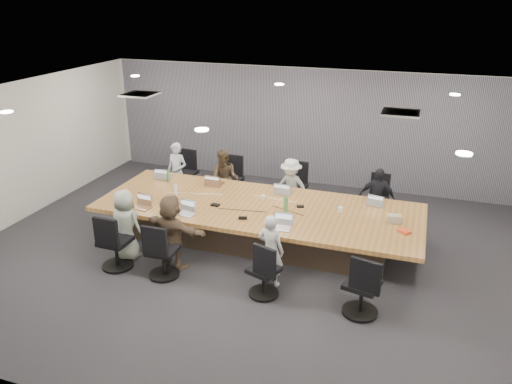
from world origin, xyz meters
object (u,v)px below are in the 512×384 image
(chair_6, at_px, (264,274))
(laptop_6, at_px, (280,228))
(chair_4, at_px, (116,245))
(person_1, at_px, (225,179))
(laptop_4, at_px, (142,208))
(person_5, at_px, (172,232))
(person_3, at_px, (377,198))
(conference_table, at_px, (258,222))
(chair_0, at_px, (185,177))
(stapler, at_px, (243,218))
(laptop_1, at_px, (215,183))
(chair_2, at_px, (295,191))
(chair_5, at_px, (163,255))
(bottle_clear, at_px, (175,190))
(chair_3, at_px, (378,204))
(laptop_0, at_px, (165,177))
(person_0, at_px, (177,172))
(canvas_bag, at_px, (394,219))
(snack_packet, at_px, (404,231))
(laptop_2, at_px, (284,192))
(mug_brown, at_px, (121,194))
(person_2, at_px, (291,188))
(bottle_green_left, at_px, (168,176))
(laptop_5, at_px, (186,214))
(person_6, at_px, (271,250))
(chair_1, at_px, (231,183))
(chair_7, at_px, (362,289))

(chair_6, relative_size, laptop_6, 2.24)
(chair_4, distance_m, person_1, 3.16)
(laptop_4, xyz_separation_m, person_5, (0.90, -0.55, -0.09))
(person_3, xyz_separation_m, laptop_4, (-4.04, -2.15, 0.12))
(conference_table, xyz_separation_m, chair_4, (-1.99, -1.70, 0.02))
(chair_0, bearing_deg, person_3, -179.37)
(person_3, distance_m, stapler, 2.91)
(person_5, relative_size, stapler, 8.80)
(laptop_1, bearing_deg, chair_2, -144.94)
(conference_table, xyz_separation_m, laptop_4, (-1.99, -0.80, 0.35))
(chair_5, bearing_deg, bottle_clear, 108.12)
(chair_3, height_order, stapler, stapler)
(laptop_0, bearing_deg, person_0, -95.15)
(canvas_bag, bearing_deg, chair_2, 143.50)
(snack_packet, bearing_deg, chair_6, -144.26)
(chair_2, bearing_deg, bottle_clear, 42.24)
(laptop_2, xyz_separation_m, mug_brown, (-2.92, -1.25, 0.05))
(chair_3, distance_m, person_2, 1.83)
(laptop_6, xyz_separation_m, bottle_green_left, (-2.84, 1.38, 0.11))
(laptop_5, distance_m, mug_brown, 1.61)
(chair_3, xyz_separation_m, person_1, (-3.26, -0.35, 0.28))
(chair_2, xyz_separation_m, laptop_5, (-1.36, -2.50, 0.32))
(person_6, bearing_deg, chair_0, -35.25)
(conference_table, xyz_separation_m, person_3, (2.05, 1.35, 0.23))
(laptop_2, height_order, laptop_5, same)
(chair_5, height_order, mug_brown, mug_brown)
(chair_5, height_order, laptop_5, chair_5)
(person_2, bearing_deg, person_5, -106.43)
(chair_2, bearing_deg, chair_0, 0.11)
(chair_6, relative_size, person_5, 0.56)
(laptop_0, bearing_deg, stapler, 142.59)
(chair_2, bearing_deg, chair_1, 0.11)
(snack_packet, bearing_deg, mug_brown, -178.17)
(chair_7, bearing_deg, chair_5, -167.03)
(laptop_1, relative_size, snack_packet, 1.79)
(laptop_0, bearing_deg, chair_5, 112.04)
(snack_packet, bearing_deg, person_0, 162.03)
(conference_table, relative_size, laptop_0, 20.50)
(chair_0, xyz_separation_m, person_1, (1.16, -0.35, 0.20))
(laptop_5, xyz_separation_m, person_6, (1.75, -0.55, -0.13))
(chair_6, bearing_deg, bottle_green_left, 161.16)
(person_2, distance_m, bottle_clear, 2.41)
(chair_7, relative_size, bottle_clear, 3.74)
(person_1, bearing_deg, laptop_5, -88.38)
(chair_2, bearing_deg, laptop_5, 61.61)
(laptop_2, height_order, laptop_6, same)
(chair_5, height_order, person_5, person_5)
(laptop_6, bearing_deg, canvas_bag, 22.44)
(chair_2, xyz_separation_m, laptop_4, (-2.26, -2.50, 0.32))
(person_1, bearing_deg, person_6, -56.88)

